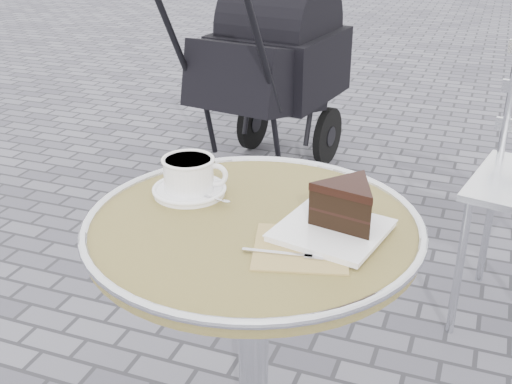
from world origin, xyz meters
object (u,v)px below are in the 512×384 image
(cappuccino_set, at_px, (190,178))
(baby_stroller, at_px, (268,77))
(cake_plate_set, at_px, (343,210))
(cafe_table, at_px, (253,288))

(cappuccino_set, xyz_separation_m, baby_stroller, (-0.45, 1.79, -0.26))
(cake_plate_set, bearing_deg, cappuccino_set, -178.25)
(cappuccino_set, distance_m, cake_plate_set, 0.38)
(cafe_table, relative_size, cappuccino_set, 3.84)
(cafe_table, bearing_deg, cappuccino_set, 156.17)
(cappuccino_set, relative_size, cake_plate_set, 0.60)
(cappuccino_set, distance_m, baby_stroller, 1.86)
(cappuccino_set, height_order, baby_stroller, baby_stroller)
(cappuccino_set, relative_size, baby_stroller, 0.17)
(cappuccino_set, xyz_separation_m, cake_plate_set, (0.37, -0.06, 0.01))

